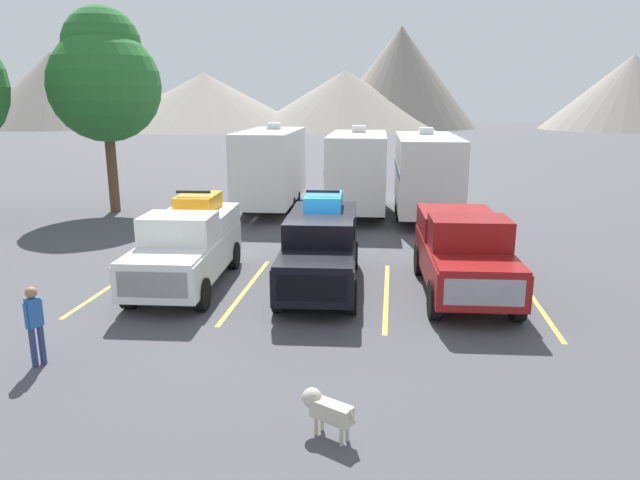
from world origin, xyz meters
TOP-DOWN VIEW (x-y plane):
  - ground_plane at (0.00, 0.00)m, footprint 240.00×240.00m
  - pickup_truck_a at (-3.62, 0.19)m, footprint 2.34×5.44m
  - pickup_truck_b at (0.07, 0.53)m, footprint 2.29×5.72m
  - pickup_truck_c at (3.90, 0.34)m, footprint 2.43×5.35m
  - lot_stripe_a at (-5.73, -0.10)m, footprint 0.12×5.50m
  - lot_stripe_b at (-1.91, -0.10)m, footprint 0.12×5.50m
  - lot_stripe_c at (1.91, -0.10)m, footprint 0.12×5.50m
  - lot_stripe_d at (5.73, -0.10)m, footprint 0.12×5.50m
  - camper_trailer_a at (-3.59, 11.34)m, footprint 2.56×8.04m
  - camper_trailer_b at (0.45, 10.65)m, footprint 2.60×7.42m
  - camper_trailer_c at (3.43, 10.49)m, footprint 2.72×8.36m
  - person_a at (-4.78, -5.15)m, footprint 0.29×0.31m
  - dog at (1.04, -6.84)m, footprint 0.89×0.61m
  - tree_a at (-10.75, 10.19)m, footprint 4.88×4.88m
  - mountain_ridge at (2.89, 88.85)m, footprint 144.73×40.21m

SIDE VIEW (x-z plane):
  - ground_plane at x=0.00m, z-range 0.00..0.00m
  - lot_stripe_a at x=-5.73m, z-range 0.00..0.01m
  - lot_stripe_b at x=-1.91m, z-range 0.00..0.01m
  - lot_stripe_c at x=1.91m, z-range 0.00..0.01m
  - lot_stripe_d at x=5.73m, z-range 0.00..0.01m
  - dog at x=1.04m, z-range 0.11..0.82m
  - person_a at x=-4.78m, z-range 0.12..1.73m
  - pickup_truck_b at x=0.07m, z-range -0.13..2.43m
  - pickup_truck_a at x=-3.62m, z-range -0.11..2.42m
  - pickup_truck_c at x=3.90m, z-range 0.06..2.25m
  - camper_trailer_c at x=3.43m, z-range 0.10..3.94m
  - camper_trailer_b at x=0.45m, z-range 0.10..4.00m
  - camper_trailer_a at x=-3.59m, z-range 0.10..4.08m
  - tree_a at x=-10.75m, z-range 1.52..10.55m
  - mountain_ridge at x=2.89m, z-range -2.30..15.22m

